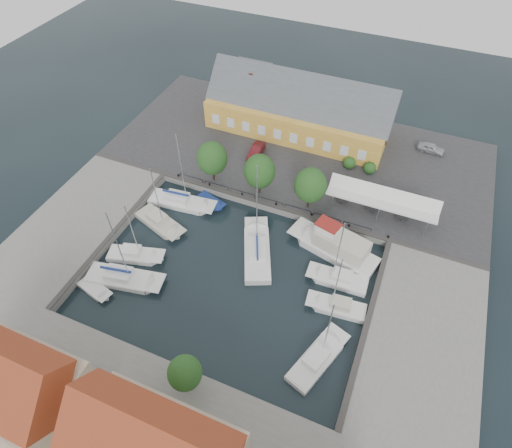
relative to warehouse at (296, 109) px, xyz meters
The scene contains 22 objects.
ground 28.82m from the warehouse, 84.77° to the right, with size 140.00×140.00×0.00m, color black.
north_quay 7.13m from the warehouse, 64.14° to the right, with size 56.00×26.00×1.00m, color #2D2D30.
west_quay 36.24m from the warehouse, 122.58° to the right, with size 12.00×24.00×1.00m, color slate.
east_quay 39.27m from the warehouse, 50.98° to the right, with size 12.00×24.00×1.00m, color slate.
south_bank 49.58m from the warehouse, 86.99° to the right, with size 56.00×14.00×1.00m, color slate.
quay_edge_fittings 23.99m from the warehouse, 83.67° to the right, with size 56.00×24.72×0.40m.
warehouse is the anchor object (origin of this frame).
tent_canopy 21.63m from the warehouse, 39.86° to the right, with size 14.00×4.00×2.83m.
quay_trees 16.37m from the warehouse, 87.91° to the right, with size 18.20×4.20×6.30m.
car_silver 21.42m from the warehouse, ahead, with size 1.62×4.02×1.37m, color #B5B9BD.
car_red 9.82m from the warehouse, 108.53° to the right, with size 1.55×4.46×1.47m, color maroon.
center_sailboat 26.28m from the warehouse, 80.90° to the right, with size 6.88×10.44×13.85m.
trawler 25.55m from the warehouse, 59.03° to the right, with size 12.07×6.26×5.00m.
east_boat_a 29.88m from the warehouse, 60.59° to the right, with size 7.34×2.68×10.40m.
east_boat_b 33.48m from the warehouse, 62.38° to the right, with size 6.89×2.82×9.41m.
east_boat_c 39.42m from the warehouse, 67.31° to the right, with size 5.01×8.38×10.42m.
west_boat_a 23.76m from the warehouse, 112.38° to the right, with size 9.69×3.66×12.42m.
west_boat_b 28.07m from the warehouse, 110.26° to the right, with size 8.01×4.93×10.57m.
west_boat_c 33.61m from the warehouse, 106.62° to the right, with size 7.31×4.05×9.73m.
west_boat_d 36.73m from the warehouse, 104.05° to the right, with size 9.71×4.55×12.44m.
launch_sw 39.71m from the warehouse, 106.36° to the right, with size 4.78×2.75×0.98m.
launch_nw 20.98m from the warehouse, 104.96° to the right, with size 4.72×2.99×0.88m.
Camera 1 is at (14.14, -27.80, 41.78)m, focal length 30.00 mm.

